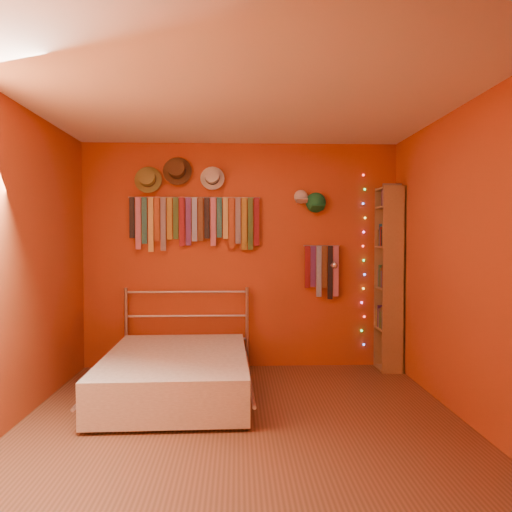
{
  "coord_description": "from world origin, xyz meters",
  "views": [
    {
      "loc": [
        -0.04,
        -3.83,
        1.44
      ],
      "look_at": [
        0.14,
        0.9,
        1.27
      ],
      "focal_mm": 35.0,
      "sensor_mm": 36.0,
      "label": 1
    }
  ],
  "objects": [
    {
      "name": "bed",
      "position": [
        -0.6,
        0.7,
        0.21
      ],
      "size": [
        1.4,
        1.88,
        0.9
      ],
      "rotation": [
        0.0,
        0.0,
        0.02
      ],
      "color": "#B3B3B8",
      "rests_on": "ground"
    },
    {
      "name": "ground",
      "position": [
        0.0,
        0.0,
        0.0
      ],
      "size": [
        3.5,
        3.5,
        0.0
      ],
      "primitive_type": "plane",
      "color": "brown",
      "rests_on": "ground"
    },
    {
      "name": "fedora_brown",
      "position": [
        -0.7,
        1.65,
        2.19
      ],
      "size": [
        0.32,
        0.17,
        0.31
      ],
      "rotation": [
        1.36,
        0.0,
        0.0
      ],
      "color": "#472F19",
      "rests_on": "back_wall"
    },
    {
      "name": "cap_green",
      "position": [
        0.84,
        1.7,
        1.84
      ],
      "size": [
        0.2,
        0.25,
        0.2
      ],
      "color": "#1A763A",
      "rests_on": "back_wall"
    },
    {
      "name": "back_wall",
      "position": [
        0.0,
        1.75,
        1.25
      ],
      "size": [
        3.5,
        0.02,
        2.5
      ],
      "primitive_type": "cube",
      "color": "#A1331A",
      "rests_on": "ground"
    },
    {
      "name": "reading_lamp",
      "position": [
        1.01,
        1.52,
        1.15
      ],
      "size": [
        0.07,
        0.3,
        0.09
      ],
      "color": "#B3B3B8",
      "rests_on": "back_wall"
    },
    {
      "name": "fairy_lights",
      "position": [
        1.38,
        1.71,
        1.2
      ],
      "size": [
        0.06,
        0.02,
        1.93
      ],
      "color": "#FF3333",
      "rests_on": "back_wall"
    },
    {
      "name": "right_wall",
      "position": [
        1.75,
        0.0,
        1.25
      ],
      "size": [
        0.02,
        3.5,
        2.5
      ],
      "primitive_type": "cube",
      "color": "#A1331A",
      "rests_on": "ground"
    },
    {
      "name": "bookshelf",
      "position": [
        1.66,
        1.53,
        1.02
      ],
      "size": [
        0.25,
        0.34,
        2.0
      ],
      "color": "olive",
      "rests_on": "ground"
    },
    {
      "name": "tie_rack",
      "position": [
        -0.51,
        1.68,
        1.65
      ],
      "size": [
        1.45,
        0.03,
        0.61
      ],
      "color": "#B3B3B8",
      "rests_on": "back_wall"
    },
    {
      "name": "cap_white",
      "position": [
        0.67,
        1.7,
        1.9
      ],
      "size": [
        0.17,
        0.21,
        0.17
      ],
      "color": "silver",
      "rests_on": "back_wall"
    },
    {
      "name": "small_tie_rack",
      "position": [
        0.91,
        1.68,
        1.11
      ],
      "size": [
        0.4,
        0.03,
        0.6
      ],
      "color": "#B3B3B8",
      "rests_on": "back_wall"
    },
    {
      "name": "ceiling",
      "position": [
        0.0,
        0.0,
        2.5
      ],
      "size": [
        3.5,
        3.5,
        0.02
      ],
      "primitive_type": "cube",
      "color": "white",
      "rests_on": "back_wall"
    },
    {
      "name": "fedora_white",
      "position": [
        -0.31,
        1.66,
        2.11
      ],
      "size": [
        0.26,
        0.14,
        0.26
      ],
      "rotation": [
        1.36,
        0.0,
        0.0
      ],
      "color": "beige",
      "rests_on": "back_wall"
    },
    {
      "name": "fedora_olive",
      "position": [
        -1.01,
        1.65,
        2.09
      ],
      "size": [
        0.3,
        0.16,
        0.29
      ],
      "rotation": [
        1.36,
        0.0,
        0.0
      ],
      "color": "olive",
      "rests_on": "back_wall"
    },
    {
      "name": "left_wall",
      "position": [
        -1.75,
        0.0,
        1.25
      ],
      "size": [
        0.02,
        3.5,
        2.5
      ],
      "primitive_type": "cube",
      "color": "#A1331A",
      "rests_on": "ground"
    }
  ]
}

